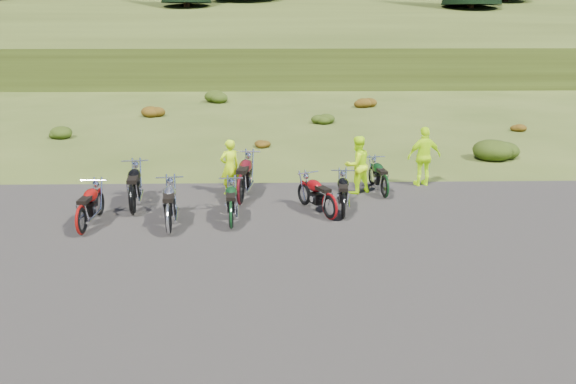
{
  "coord_description": "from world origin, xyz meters",
  "views": [
    {
      "loc": [
        0.14,
        -12.71,
        4.87
      ],
      "look_at": [
        0.47,
        0.48,
        0.81
      ],
      "focal_mm": 35.0,
      "sensor_mm": 36.0,
      "label": 1
    }
  ],
  "objects_px": {
    "motorcycle_7": "(384,199)",
    "person_middle": "(230,168)",
    "motorcycle_3": "(170,235)",
    "motorcycle_0": "(134,215)"
  },
  "relations": [
    {
      "from": "motorcycle_3",
      "to": "motorcycle_0",
      "type": "bearing_deg",
      "value": 32.9
    },
    {
      "from": "motorcycle_0",
      "to": "motorcycle_3",
      "type": "relative_size",
      "value": 1.06
    },
    {
      "from": "person_middle",
      "to": "motorcycle_3",
      "type": "bearing_deg",
      "value": 40.23
    },
    {
      "from": "motorcycle_3",
      "to": "person_middle",
      "type": "distance_m",
      "value": 3.5
    },
    {
      "from": "motorcycle_0",
      "to": "motorcycle_3",
      "type": "xyz_separation_m",
      "value": [
        1.18,
        -1.43,
        0.0
      ]
    },
    {
      "from": "motorcycle_7",
      "to": "motorcycle_0",
      "type": "bearing_deg",
      "value": 93.75
    },
    {
      "from": "motorcycle_3",
      "to": "motorcycle_7",
      "type": "relative_size",
      "value": 1.13
    },
    {
      "from": "person_middle",
      "to": "motorcycle_0",
      "type": "bearing_deg",
      "value": 7.21
    },
    {
      "from": "motorcycle_0",
      "to": "motorcycle_7",
      "type": "bearing_deg",
      "value": -87.15
    },
    {
      "from": "motorcycle_7",
      "to": "person_middle",
      "type": "bearing_deg",
      "value": 76.92
    }
  ]
}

